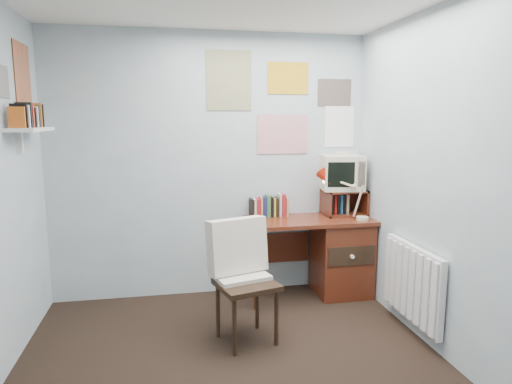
{
  "coord_description": "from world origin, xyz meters",
  "views": [
    {
      "loc": [
        -0.41,
        -2.58,
        1.7
      ],
      "look_at": [
        0.29,
        1.01,
        1.11
      ],
      "focal_mm": 32.0,
      "sensor_mm": 36.0,
      "label": 1
    }
  ],
  "objects_px": {
    "desk_lamp": "(363,198)",
    "radiator": "(413,283)",
    "tv_riser": "(344,202)",
    "desk_chair": "(246,285)",
    "wall_shelf": "(30,129)",
    "crt_tv": "(342,171)",
    "desk": "(335,253)"
  },
  "relations": [
    {
      "from": "desk_chair",
      "to": "tv_riser",
      "type": "height_order",
      "value": "tv_riser"
    },
    {
      "from": "desk_lamp",
      "to": "radiator",
      "type": "relative_size",
      "value": 0.53
    },
    {
      "from": "desk_chair",
      "to": "tv_riser",
      "type": "distance_m",
      "value": 1.52
    },
    {
      "from": "radiator",
      "to": "tv_riser",
      "type": "bearing_deg",
      "value": 99.28
    },
    {
      "from": "tv_riser",
      "to": "radiator",
      "type": "height_order",
      "value": "tv_riser"
    },
    {
      "from": "desk_lamp",
      "to": "tv_riser",
      "type": "xyz_separation_m",
      "value": [
        -0.08,
        0.26,
        -0.09
      ]
    },
    {
      "from": "desk_lamp",
      "to": "tv_riser",
      "type": "bearing_deg",
      "value": 121.2
    },
    {
      "from": "desk_lamp",
      "to": "crt_tv",
      "type": "bearing_deg",
      "value": 124.85
    },
    {
      "from": "tv_riser",
      "to": "desk_chair",
      "type": "bearing_deg",
      "value": -141.14
    },
    {
      "from": "tv_riser",
      "to": "wall_shelf",
      "type": "xyz_separation_m",
      "value": [
        -2.69,
        -0.49,
        0.74
      ]
    },
    {
      "from": "desk_lamp",
      "to": "crt_tv",
      "type": "xyz_separation_m",
      "value": [
        -0.11,
        0.28,
        0.22
      ]
    },
    {
      "from": "desk_chair",
      "to": "wall_shelf",
      "type": "height_order",
      "value": "wall_shelf"
    },
    {
      "from": "tv_riser",
      "to": "radiator",
      "type": "bearing_deg",
      "value": -80.72
    },
    {
      "from": "tv_riser",
      "to": "crt_tv",
      "type": "xyz_separation_m",
      "value": [
        -0.03,
        0.02,
        0.31
      ]
    },
    {
      "from": "desk_chair",
      "to": "radiator",
      "type": "relative_size",
      "value": 1.14
    },
    {
      "from": "desk",
      "to": "desk_lamp",
      "type": "distance_m",
      "value": 0.62
    },
    {
      "from": "tv_riser",
      "to": "wall_shelf",
      "type": "height_order",
      "value": "wall_shelf"
    },
    {
      "from": "crt_tv",
      "to": "wall_shelf",
      "type": "distance_m",
      "value": 2.75
    },
    {
      "from": "desk",
      "to": "wall_shelf",
      "type": "xyz_separation_m",
      "value": [
        -2.57,
        -0.38,
        1.21
      ]
    },
    {
      "from": "crt_tv",
      "to": "wall_shelf",
      "type": "bearing_deg",
      "value": -161.31
    },
    {
      "from": "desk_chair",
      "to": "wall_shelf",
      "type": "xyz_separation_m",
      "value": [
        -1.55,
        0.43,
        1.17
      ]
    },
    {
      "from": "desk_lamp",
      "to": "radiator",
      "type": "xyz_separation_m",
      "value": [
        0.09,
        -0.78,
        -0.55
      ]
    },
    {
      "from": "desk_chair",
      "to": "desk_lamp",
      "type": "height_order",
      "value": "desk_lamp"
    },
    {
      "from": "tv_riser",
      "to": "desk",
      "type": "bearing_deg",
      "value": -137.04
    },
    {
      "from": "desk_chair",
      "to": "desk_lamp",
      "type": "distance_m",
      "value": 1.47
    },
    {
      "from": "desk_chair",
      "to": "wall_shelf",
      "type": "distance_m",
      "value": 1.99
    },
    {
      "from": "desk",
      "to": "tv_riser",
      "type": "distance_m",
      "value": 0.51
    },
    {
      "from": "desk",
      "to": "desk_lamp",
      "type": "bearing_deg",
      "value": -37.73
    },
    {
      "from": "crt_tv",
      "to": "radiator",
      "type": "height_order",
      "value": "crt_tv"
    },
    {
      "from": "desk_lamp",
      "to": "desk",
      "type": "bearing_deg",
      "value": 156.49
    },
    {
      "from": "desk_chair",
      "to": "desk_lamp",
      "type": "xyz_separation_m",
      "value": [
        1.22,
        0.65,
        0.52
      ]
    },
    {
      "from": "wall_shelf",
      "to": "tv_riser",
      "type": "bearing_deg",
      "value": 10.32
    }
  ]
}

